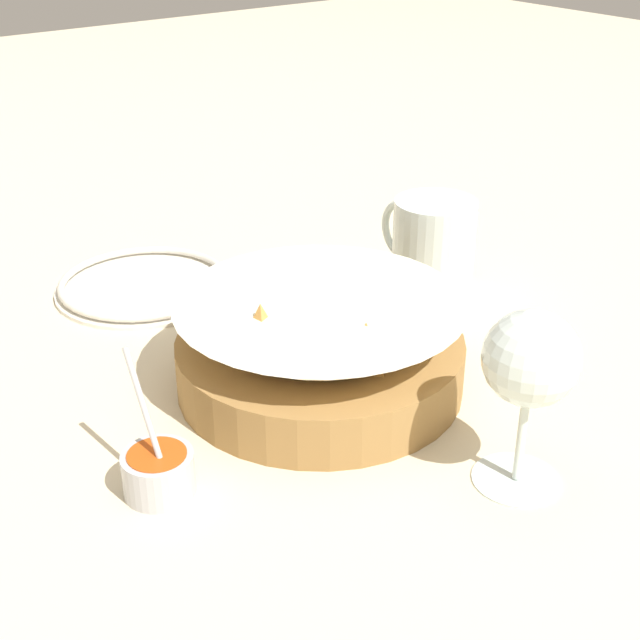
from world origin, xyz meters
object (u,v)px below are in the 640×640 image
at_px(food_basket, 320,349).
at_px(beer_mug, 432,249).
at_px(wine_glass, 530,365).
at_px(side_plate, 144,284).
at_px(sauce_cup, 158,470).

xyz_separation_m(food_basket, beer_mug, (0.09, -0.23, 0.01)).
xyz_separation_m(wine_glass, side_plate, (0.50, 0.07, -0.10)).
xyz_separation_m(food_basket, sauce_cup, (-0.05, 0.20, -0.02)).
bearing_deg(beer_mug, food_basket, 111.82).
distance_m(beer_mug, side_plate, 0.33).
relative_size(sauce_cup, wine_glass, 0.77).
distance_m(food_basket, beer_mug, 0.25).
xyz_separation_m(food_basket, wine_glass, (-0.21, -0.04, 0.07)).
bearing_deg(side_plate, sauce_cup, 154.66).
bearing_deg(wine_glass, food_basket, 10.38).
distance_m(food_basket, sauce_cup, 0.20).
relative_size(wine_glass, beer_mug, 1.12).
bearing_deg(beer_mug, side_plate, 53.73).
relative_size(food_basket, beer_mug, 2.00).
height_order(sauce_cup, wine_glass, wine_glass).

